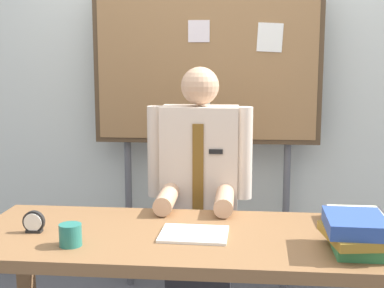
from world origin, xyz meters
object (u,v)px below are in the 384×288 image
Objects in this scene: open_notebook at (194,234)px; paper_tray at (355,217)px; book_stack at (356,233)px; desk_clock at (34,223)px; desk at (188,255)px; coffee_mug at (70,235)px; person at (199,212)px; bulletin_board at (206,70)px.

open_notebook is 1.07× the size of paper_tray.
book_stack is 1.30m from desk_clock.
book_stack is 1.11× the size of open_notebook.
coffee_mug is at bearing -157.24° from desk.
desk_clock is at bearing 175.61° from book_stack.
desk is at bearing -90.00° from person.
paper_tray is (0.73, 0.22, 0.12)m from desk.
coffee_mug is at bearing -177.81° from book_stack.
person is 0.75× the size of bulletin_board.
book_stack is at bearing -4.39° from desk_clock.
bulletin_board reaches higher than desk_clock.
desk_clock is at bearing 145.50° from coffee_mug.
bulletin_board is at bearing 89.97° from person.
bulletin_board is 1.52m from book_stack.
open_notebook is at bearing 2.00° from desk_clock.
bulletin_board is 21.86× the size of coffee_mug.
person is at bearing -90.03° from bulletin_board.
person reaches higher than coffee_mug.
coffee_mug is at bearing -108.89° from bulletin_board.
coffee_mug is (-0.47, -0.16, 0.04)m from open_notebook.
open_notebook is 0.74m from paper_tray.
bulletin_board reaches higher than coffee_mug.
open_notebook is 3.15× the size of coffee_mug.
paper_tray is (0.70, 0.24, 0.02)m from open_notebook.
desk is at bearing 167.61° from book_stack.
bulletin_board is (0.00, 1.10, 0.75)m from desk.
bulletin_board reaches higher than desk.
desk is 20.56× the size of coffee_mug.
desk_clock is at bearing -176.15° from desk.
open_notebook is at bearing -88.58° from bulletin_board.
desk_clock reaches higher than open_notebook.
desk_clock is (-1.30, 0.10, -0.03)m from book_stack.
desk_clock is 1.05× the size of coffee_mug.
paper_tray is at bearing 16.67° from desk.
person is 5.53× the size of paper_tray.
open_notebook is 3.00× the size of desk_clock.
book_stack is 1.09m from coffee_mug.
book_stack is 0.37m from paper_tray.
person is 0.90m from bulletin_board.
desk is 0.61m from person.
person reaches higher than desk.
paper_tray is (1.17, 0.40, -0.02)m from coffee_mug.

